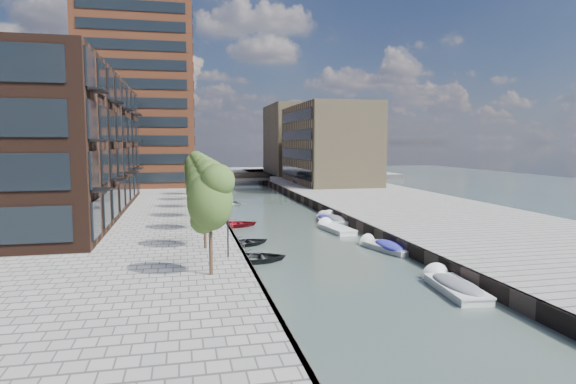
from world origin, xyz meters
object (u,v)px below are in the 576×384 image
object	(u,v)px
sloop_1	(244,245)
motorboat_2	(334,229)
tree_1	(204,186)
sloop_0	(251,262)
bridge	(235,178)
tree_4	(196,169)
sloop_2	(233,227)
tree_6	(193,164)
sloop_3	(227,206)
motorboat_1	(453,286)
car	(299,180)
motorboat_0	(385,247)
tree_3	(198,173)
sloop_4	(225,205)
tree_2	(201,178)
motorboat_3	(326,219)
motorboat_4	(334,220)
tree_0	(210,197)
tree_5	(194,166)

from	to	relation	value
sloop_1	motorboat_2	xyz separation A→B (m)	(9.20, 4.84, 0.10)
sloop_1	motorboat_2	bearing A→B (deg)	-79.10
tree_1	sloop_0	bearing A→B (deg)	-13.07
bridge	tree_4	size ratio (longest dim) A/B	2.18
sloop_2	tree_6	bearing A→B (deg)	1.07
sloop_2	sloop_3	world-z (taller)	sloop_2
motorboat_1	car	world-z (taller)	car
tree_1	motorboat_0	bearing A→B (deg)	3.59
tree_3	sloop_4	distance (m)	18.26
sloop_3	motorboat_0	size ratio (longest dim) A/B	0.81
tree_2	motorboat_1	xyz separation A→B (m)	(13.26, -16.55, -5.09)
motorboat_2	sloop_2	bearing A→B (deg)	156.61
motorboat_3	motorboat_4	xyz separation A→B (m)	(0.73, -0.63, 0.02)
sloop_3	car	world-z (taller)	car
bridge	car	size ratio (longest dim) A/B	3.67
sloop_3	motorboat_4	xyz separation A→B (m)	(9.77, -15.58, 0.21)
tree_1	tree_0	bearing A→B (deg)	-90.00
sloop_0	sloop_1	bearing A→B (deg)	1.78
bridge	tree_0	bearing A→B (deg)	-97.13
motorboat_4	sloop_0	bearing A→B (deg)	-125.97
sloop_0	motorboat_1	size ratio (longest dim) A/B	0.91
tree_5	tree_2	bearing A→B (deg)	-90.00
tree_1	motorboat_2	xyz separation A→B (m)	(12.45, 9.63, -5.21)
tree_4	motorboat_0	distance (m)	24.92
car	motorboat_0	bearing A→B (deg)	-99.53
bridge	sloop_3	distance (m)	31.55
tree_4	sloop_3	distance (m)	11.08
motorboat_4	bridge	bearing A→B (deg)	96.62
tree_4	sloop_2	bearing A→B (deg)	-65.84
tree_3	motorboat_2	world-z (taller)	tree_3
tree_6	motorboat_1	distance (m)	46.76
tree_0	motorboat_0	world-z (taller)	tree_0
sloop_3	motorboat_2	world-z (taller)	motorboat_2
tree_2	sloop_2	xyz separation A→B (m)	(3.33, 6.57, -5.31)
tree_6	sloop_1	world-z (taller)	tree_6
sloop_3	sloop_4	world-z (taller)	sloop_3
tree_0	sloop_3	xyz separation A→B (m)	(4.17, 36.78, -5.31)
tree_2	motorboat_0	world-z (taller)	tree_2
sloop_4	motorboat_0	bearing A→B (deg)	175.01
sloop_4	sloop_3	bearing A→B (deg)	161.98
tree_6	sloop_2	xyz separation A→B (m)	(3.33, -21.43, -5.31)
sloop_1	motorboat_4	world-z (taller)	motorboat_4
tree_2	sloop_0	xyz separation A→B (m)	(3.10, -7.72, -5.31)
tree_2	tree_5	xyz separation A→B (m)	(0.00, 21.00, 0.00)
bridge	tree_3	world-z (taller)	tree_3
tree_1	tree_3	distance (m)	14.00
sloop_1	tree_6	bearing A→B (deg)	-10.70
tree_1	tree_5	distance (m)	28.00
tree_2	tree_5	distance (m)	21.00
motorboat_3	motorboat_4	size ratio (longest dim) A/B	0.93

